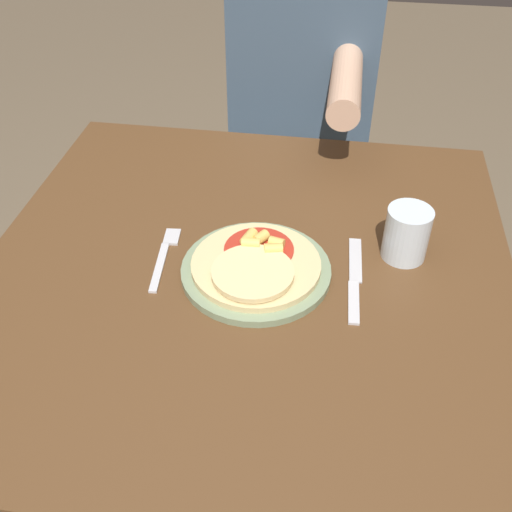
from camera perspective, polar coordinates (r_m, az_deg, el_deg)
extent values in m
plane|color=brown|center=(1.64, -0.68, -20.74)|extent=(8.00, 8.00, 0.00)
cube|color=brown|center=(1.07, -0.97, -1.69)|extent=(0.94, 0.97, 0.03)
cylinder|color=brown|center=(1.72, -12.15, -0.07)|extent=(0.06, 0.06, 0.70)
cylinder|color=brown|center=(1.65, 15.98, -2.87)|extent=(0.06, 0.06, 0.70)
cylinder|color=gray|center=(1.05, 0.00, -1.38)|extent=(0.26, 0.26, 0.01)
cylinder|color=#E0C689|center=(1.04, 0.00, -0.84)|extent=(0.23, 0.23, 0.01)
cylinder|color=#B22D1E|center=(1.06, 0.28, 0.65)|extent=(0.12, 0.12, 0.00)
cylinder|color=beige|center=(1.00, -0.31, -1.58)|extent=(0.14, 0.14, 0.01)
cylinder|color=#E5BC5B|center=(1.06, 1.96, 1.26)|extent=(0.03, 0.03, 0.02)
cylinder|color=#E5BC5B|center=(1.07, -0.56, 1.76)|extent=(0.03, 0.04, 0.02)
cylinder|color=#E5BC5B|center=(1.04, 1.67, 0.70)|extent=(0.04, 0.03, 0.02)
cylinder|color=#E5BC5B|center=(1.07, 0.46, 1.76)|extent=(0.03, 0.03, 0.02)
cylinder|color=#E5BC5B|center=(1.05, -0.50, 1.23)|extent=(0.03, 0.02, 0.02)
cube|color=silver|center=(1.07, -9.19, -1.05)|extent=(0.03, 0.13, 0.00)
cube|color=silver|center=(1.14, -8.00, 1.82)|extent=(0.03, 0.05, 0.00)
cube|color=silver|center=(1.01, 9.29, -4.38)|extent=(0.02, 0.10, 0.00)
cube|color=silver|center=(1.09, 9.44, -0.37)|extent=(0.03, 0.12, 0.00)
cylinder|color=silver|center=(1.09, 14.16, 2.08)|extent=(0.08, 0.08, 0.10)
cylinder|color=#2D2D38|center=(1.93, 1.28, 2.36)|extent=(0.11, 0.11, 0.50)
cylinder|color=#2D2D38|center=(1.92, 6.22, 1.89)|extent=(0.11, 0.11, 0.50)
cube|color=#3D5166|center=(1.66, 4.51, 16.07)|extent=(0.37, 0.22, 0.51)
cylinder|color=tan|center=(1.37, 8.55, 15.84)|extent=(0.07, 0.30, 0.07)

